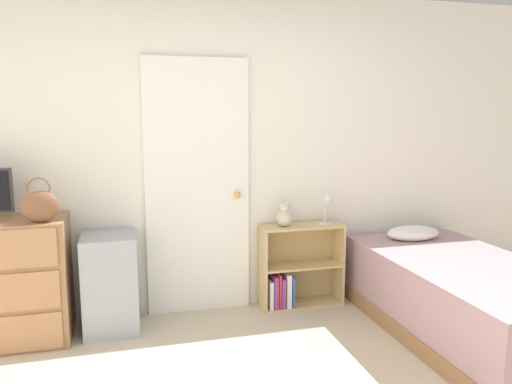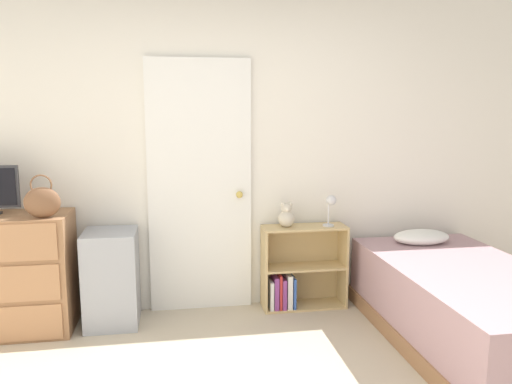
# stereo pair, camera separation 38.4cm
# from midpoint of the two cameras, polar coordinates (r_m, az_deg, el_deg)

# --- Properties ---
(wall_back) EXTENTS (10.00, 0.06, 2.55)m
(wall_back) POSITION_cam_midpoint_polar(r_m,az_deg,el_deg) (4.05, -0.71, 4.41)
(wall_back) COLOR white
(wall_back) RESTS_ON ground_plane
(door_closed) EXTENTS (0.83, 0.09, 2.02)m
(door_closed) POSITION_cam_midpoint_polar(r_m,az_deg,el_deg) (4.00, -3.70, 0.53)
(door_closed) COLOR white
(door_closed) RESTS_ON ground_plane
(dresser) EXTENTS (1.01, 0.48, 0.88)m
(dresser) POSITION_cam_midpoint_polar(r_m,az_deg,el_deg) (4.03, -24.81, -8.61)
(dresser) COLOR #996B47
(dresser) RESTS_ON ground_plane
(handbag) EXTENTS (0.25, 0.11, 0.31)m
(handbag) POSITION_cam_midpoint_polar(r_m,az_deg,el_deg) (3.68, -20.56, -1.09)
(handbag) COLOR brown
(handbag) RESTS_ON dresser
(storage_bin) EXTENTS (0.39, 0.42, 0.72)m
(storage_bin) POSITION_cam_midpoint_polar(r_m,az_deg,el_deg) (3.94, -13.49, -9.56)
(storage_bin) COLOR #999EA8
(storage_bin) RESTS_ON ground_plane
(bookshelf) EXTENTS (0.69, 0.25, 0.69)m
(bookshelf) POSITION_cam_midpoint_polar(r_m,az_deg,el_deg) (4.21, 7.27, -9.30)
(bookshelf) COLOR tan
(bookshelf) RESTS_ON ground_plane
(teddy_bear) EXTENTS (0.13, 0.13, 0.20)m
(teddy_bear) POSITION_cam_midpoint_polar(r_m,az_deg,el_deg) (4.05, 6.23, -2.81)
(teddy_bear) COLOR beige
(teddy_bear) RESTS_ON bookshelf
(desk_lamp) EXTENTS (0.11, 0.10, 0.26)m
(desk_lamp) POSITION_cam_midpoint_polar(r_m,az_deg,el_deg) (4.11, 11.20, -1.44)
(desk_lamp) COLOR silver
(desk_lamp) RESTS_ON bookshelf
(bed) EXTENTS (1.04, 1.96, 0.65)m
(bed) POSITION_cam_midpoint_polar(r_m,az_deg,el_deg) (3.91, 25.72, -11.75)
(bed) COLOR #996B47
(bed) RESTS_ON ground_plane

